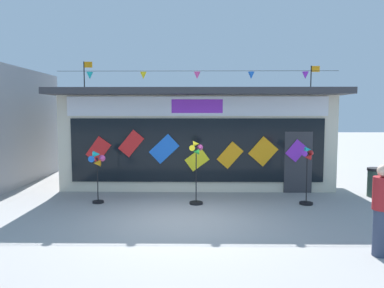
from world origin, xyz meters
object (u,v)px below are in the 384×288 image
(kite_shop_building, at_px, (197,136))
(wind_spinner_far_left, at_px, (97,167))
(wind_spinner_center_left, at_px, (307,171))
(wind_spinner_left, at_px, (196,166))
(trash_bin, at_px, (376,182))
(person_mid_plaza, at_px, (382,210))

(kite_shop_building, relative_size, wind_spinner_far_left, 6.27)
(kite_shop_building, height_order, wind_spinner_center_left, kite_shop_building)
(kite_shop_building, xyz_separation_m, wind_spinner_left, (-0.03, -3.75, -0.62))
(wind_spinner_center_left, distance_m, trash_bin, 2.70)
(wind_spinner_left, xyz_separation_m, person_mid_plaza, (3.38, -3.72, -0.24))
(wind_spinner_center_left, xyz_separation_m, person_mid_plaza, (0.23, -3.72, -0.11))
(trash_bin, bearing_deg, kite_shop_building, 153.96)
(person_mid_plaza, bearing_deg, wind_spinner_left, 150.12)
(trash_bin, bearing_deg, wind_spinner_center_left, -157.09)
(kite_shop_building, distance_m, wind_spinner_far_left, 4.71)
(wind_spinner_left, height_order, wind_spinner_center_left, wind_spinner_left)
(kite_shop_building, distance_m, wind_spinner_left, 3.80)
(kite_shop_building, bearing_deg, person_mid_plaza, -65.86)
(kite_shop_building, relative_size, trash_bin, 10.64)
(wind_spinner_left, bearing_deg, trash_bin, 10.51)
(wind_spinner_left, bearing_deg, wind_spinner_center_left, 0.06)
(wind_spinner_left, height_order, trash_bin, wind_spinner_left)
(kite_shop_building, bearing_deg, trash_bin, -26.04)
(kite_shop_building, height_order, trash_bin, kite_shop_building)
(wind_spinner_center_left, xyz_separation_m, trash_bin, (2.44, 1.03, -0.51))
(kite_shop_building, bearing_deg, wind_spinner_left, -90.45)
(person_mid_plaza, height_order, trash_bin, person_mid_plaza)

